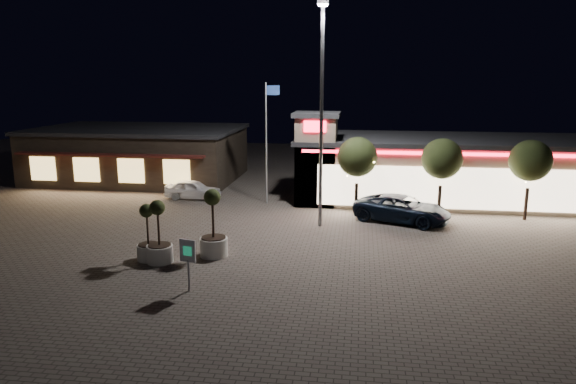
# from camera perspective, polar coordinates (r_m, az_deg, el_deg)

# --- Properties ---
(ground) EXTENTS (90.00, 90.00, 0.00)m
(ground) POSITION_cam_1_polar(r_m,az_deg,el_deg) (22.22, -3.32, -9.33)
(ground) COLOR #635950
(ground) RESTS_ON ground
(retail_building) EXTENTS (20.40, 8.40, 6.10)m
(retail_building) POSITION_cam_1_polar(r_m,az_deg,el_deg) (36.92, 16.30, 2.60)
(retail_building) COLOR gray
(retail_building) RESTS_ON ground
(restaurant_building) EXTENTS (16.40, 11.00, 4.30)m
(restaurant_building) POSITION_cam_1_polar(r_m,az_deg,el_deg) (44.50, -16.14, 4.17)
(restaurant_building) COLOR #382D23
(restaurant_building) RESTS_ON ground
(floodlight_pole) EXTENTS (0.60, 0.40, 12.38)m
(floodlight_pole) POSITION_cam_1_polar(r_m,az_deg,el_deg) (28.31, 3.76, 9.99)
(floodlight_pole) COLOR gray
(floodlight_pole) RESTS_ON ground
(flagpole) EXTENTS (0.95, 0.10, 8.00)m
(flagpole) POSITION_cam_1_polar(r_m,az_deg,el_deg) (33.93, -2.28, 6.58)
(flagpole) COLOR white
(flagpole) RESTS_ON ground
(string_tree_a) EXTENTS (2.42, 2.42, 4.79)m
(string_tree_a) POSITION_cam_1_polar(r_m,az_deg,el_deg) (31.55, 7.72, 3.85)
(string_tree_a) COLOR #332319
(string_tree_a) RESTS_ON ground
(string_tree_b) EXTENTS (2.42, 2.42, 4.79)m
(string_tree_b) POSITION_cam_1_polar(r_m,az_deg,el_deg) (31.93, 16.74, 3.54)
(string_tree_b) COLOR #332319
(string_tree_b) RESTS_ON ground
(string_tree_c) EXTENTS (2.42, 2.42, 4.79)m
(string_tree_c) POSITION_cam_1_polar(r_m,az_deg,el_deg) (33.06, 25.34, 3.15)
(string_tree_c) COLOR #332319
(string_tree_c) RESTS_ON ground
(pickup_truck) EXTENTS (6.12, 4.41, 1.55)m
(pickup_truck) POSITION_cam_1_polar(r_m,az_deg,el_deg) (30.83, 12.55, -1.83)
(pickup_truck) COLOR black
(pickup_truck) RESTS_ON ground
(white_sedan) EXTENTS (3.93, 1.62, 1.33)m
(white_sedan) POSITION_cam_1_polar(r_m,az_deg,el_deg) (36.43, -10.51, 0.29)
(white_sedan) COLOR white
(white_sedan) RESTS_ON ground
(planter_left) EXTENTS (1.19, 1.19, 2.94)m
(planter_left) POSITION_cam_1_polar(r_m,az_deg,el_deg) (24.22, -14.11, -5.54)
(planter_left) COLOR silver
(planter_left) RESTS_ON ground
(planter_mid) EXTENTS (1.09, 1.09, 2.68)m
(planter_mid) POSITION_cam_1_polar(r_m,az_deg,el_deg) (24.69, -15.25, -5.46)
(planter_mid) COLOR silver
(planter_mid) RESTS_ON ground
(planter_right) EXTENTS (1.32, 1.32, 3.25)m
(planter_right) POSITION_cam_1_polar(r_m,az_deg,el_deg) (24.54, -8.28, -4.81)
(planter_right) COLOR silver
(planter_right) RESTS_ON ground
(valet_sign) EXTENTS (0.69, 0.23, 2.12)m
(valet_sign) POSITION_cam_1_polar(r_m,az_deg,el_deg) (20.62, -11.07, -6.90)
(valet_sign) COLOR gray
(valet_sign) RESTS_ON ground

